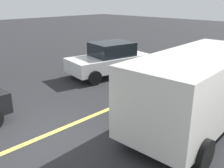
% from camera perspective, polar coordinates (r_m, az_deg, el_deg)
% --- Properties ---
extents(ground_plane, '(80.00, 80.00, 0.00)m').
position_cam_1_polar(ground_plane, '(7.22, -16.47, -11.88)').
color(ground_plane, '#262628').
extents(lane_marking_centre, '(28.00, 0.16, 0.01)m').
position_cam_1_polar(lane_marking_centre, '(8.82, 0.74, -5.13)').
color(lane_marking_centre, '#E0D14C').
extents(white_van, '(5.29, 2.48, 2.20)m').
position_cam_1_polar(white_van, '(7.42, 18.85, -0.49)').
color(white_van, silver).
rests_on(white_van, ground_plane).
extents(car_white_behind_van, '(4.20, 2.52, 1.60)m').
position_cam_1_polar(car_white_behind_van, '(12.23, -0.57, 5.71)').
color(car_white_behind_van, white).
rests_on(car_white_behind_van, ground_plane).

